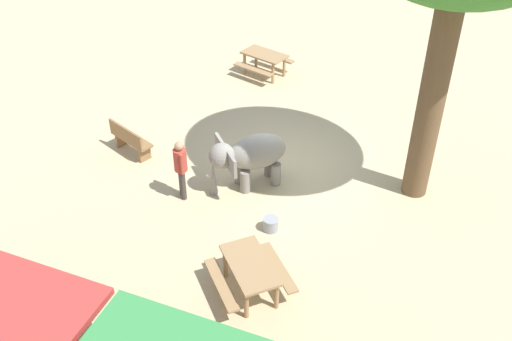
{
  "coord_description": "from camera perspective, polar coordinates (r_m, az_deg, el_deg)",
  "views": [
    {
      "loc": [
        -4.08,
        12.01,
        9.1
      ],
      "look_at": [
        0.18,
        1.46,
        0.8
      ],
      "focal_mm": 40.86,
      "sensor_mm": 36.0,
      "label": 1
    }
  ],
  "objects": [
    {
      "name": "person_handler",
      "position": [
        14.11,
        -7.39,
        0.49
      ],
      "size": [
        0.35,
        0.42,
        1.62
      ],
      "rotation": [
        0.0,
        0.0,
        -2.46
      ],
      "color": "#3F3833",
      "rests_on": "ground_plane"
    },
    {
      "name": "picnic_table_near",
      "position": [
        19.97,
        0.82,
        10.87
      ],
      "size": [
        1.85,
        1.83,
        0.78
      ],
      "rotation": [
        0.0,
        0.0,
        2.87
      ],
      "color": "#9E7A51",
      "rests_on": "ground_plane"
    },
    {
      "name": "wooden_bench",
      "position": [
        16.2,
        -12.25,
        3.02
      ],
      "size": [
        1.45,
        0.89,
        0.88
      ],
      "rotation": [
        0.0,
        0.0,
        2.76
      ],
      "color": "olive",
      "rests_on": "ground_plane"
    },
    {
      "name": "picnic_table_far",
      "position": [
        11.86,
        -0.58,
        -9.77
      ],
      "size": [
        2.11,
        2.11,
        0.78
      ],
      "rotation": [
        0.0,
        0.0,
        2.34
      ],
      "color": "#9E7A51",
      "rests_on": "ground_plane"
    },
    {
      "name": "elephant",
      "position": [
        14.42,
        -0.64,
        1.5
      ],
      "size": [
        1.92,
        1.91,
        1.42
      ],
      "rotation": [
        0.0,
        0.0,
        0.77
      ],
      "color": "gray",
      "rests_on": "ground_plane"
    },
    {
      "name": "feed_bucket",
      "position": [
        13.52,
        1.44,
        -5.28
      ],
      "size": [
        0.36,
        0.36,
        0.32
      ],
      "primitive_type": "cylinder",
      "color": "gray",
      "rests_on": "ground_plane"
    },
    {
      "name": "ground_plane",
      "position": [
        15.61,
        2.61,
        0.41
      ],
      "size": [
        60.0,
        60.0,
        0.0
      ],
      "primitive_type": "plane",
      "color": "tan"
    }
  ]
}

